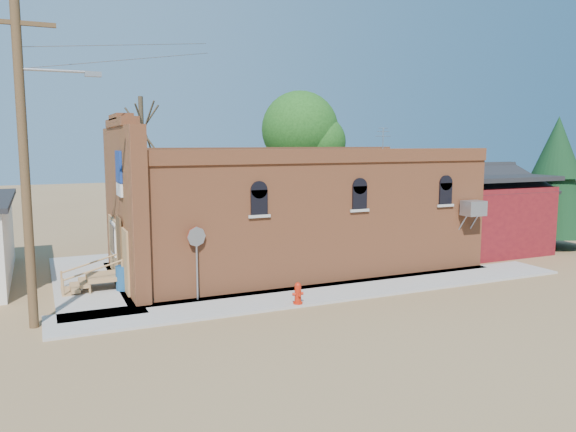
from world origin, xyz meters
name	(u,v)px	position (x,y,z in m)	size (l,w,h in m)	color
ground	(310,304)	(0.00, 0.00, 0.00)	(120.00, 120.00, 0.00)	brown
sidewalk_south	(337,292)	(1.50, 0.90, 0.04)	(19.00, 2.20, 0.08)	#9E9991
sidewalk_west	(90,281)	(-6.30, 6.00, 0.04)	(2.60, 10.00, 0.08)	#9E9991
brick_bar	(287,212)	(1.64, 5.49, 2.34)	(16.40, 7.97, 6.30)	#AF5D35
red_shed	(470,203)	(11.50, 5.50, 2.27)	(5.40, 6.40, 4.30)	#550E15
utility_pole	(26,160)	(-8.14, 1.20, 4.77)	(3.12, 0.26, 9.00)	#48341C
tree_bare_near	(141,128)	(-3.00, 13.00, 5.96)	(2.80, 2.80, 7.65)	#4A3B2A
tree_leafy	(300,130)	(6.00, 13.50, 5.93)	(4.40, 4.40, 8.15)	#4A3B2A
evergreen_tree	(556,173)	(15.50, 4.00, 3.71)	(3.60, 3.60, 6.50)	#4A3B2A
fire_hydrant	(298,293)	(-0.45, 0.00, 0.43)	(0.41, 0.41, 0.70)	#B71E0A
stop_sign	(196,244)	(-3.26, 1.80, 1.95)	(0.65, 0.22, 2.44)	gray
trash_barrel	(124,278)	(-5.30, 4.07, 0.51)	(0.56, 0.56, 0.86)	navy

